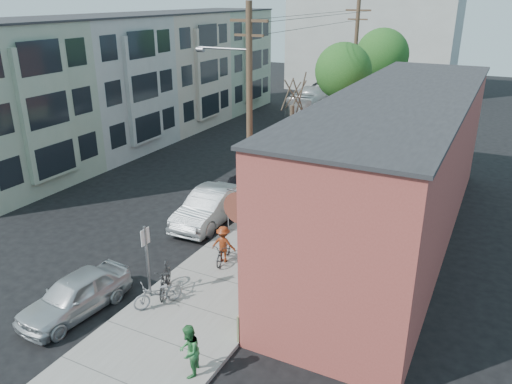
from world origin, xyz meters
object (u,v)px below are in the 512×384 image
at_px(tree_leafy_far, 382,55).
at_px(utility_pole_near, 248,112).
at_px(patron_green, 189,351).
at_px(patio_chair_b, 251,301).
at_px(tree_bare, 291,150).
at_px(car_2, 262,172).
at_px(cyclist, 223,244).
at_px(car_0, 75,295).
at_px(patio_chair_a, 276,269).
at_px(patron_grey, 294,230).
at_px(parked_bike_b, 158,294).
at_px(car_3, 302,145).
at_px(parking_meter_far, 294,167).
at_px(tree_leafy_mid, 343,71).
at_px(parked_bike_a, 165,279).
at_px(parking_meter_near, 228,215).
at_px(car_1, 210,207).
at_px(bus, 315,101).
at_px(sign_post, 147,255).

bearing_deg(tree_leafy_far, utility_pole_near, -91.01).
height_order(tree_leafy_far, patron_green, tree_leafy_far).
relative_size(tree_leafy_far, patio_chair_b, 8.76).
height_order(tree_bare, car_2, tree_bare).
height_order(cyclist, car_0, cyclist).
xyz_separation_m(patio_chair_a, patron_green, (-0.05, -5.84, 0.37)).
height_order(patron_grey, parked_bike_b, patron_grey).
relative_size(tree_bare, cyclist, 3.09).
bearing_deg(car_3, patron_grey, -67.69).
xyz_separation_m(parking_meter_far, car_2, (-1.45, -1.21, -0.19)).
xyz_separation_m(tree_leafy_far, patio_chair_a, (3.16, -27.74, -5.06)).
bearing_deg(patio_chair_a, cyclist, 167.82).
height_order(tree_leafy_mid, parked_bike_a, tree_leafy_mid).
distance_m(parked_bike_a, car_3, 18.25).
relative_size(parking_meter_near, car_1, 0.25).
bearing_deg(bus, car_2, -81.98).
bearing_deg(tree_leafy_far, car_2, -96.18).
bearing_deg(patio_chair_b, patron_grey, 74.83).
height_order(patio_chair_b, car_0, car_0).
xyz_separation_m(patio_chair_a, parked_bike_a, (-3.24, -2.69, 0.12)).
relative_size(cyclist, bus, 0.16).
bearing_deg(patron_green, sign_post, -148.00).
distance_m(sign_post, patio_chair_a, 4.93).
relative_size(parking_meter_near, utility_pole_near, 0.12).
xyz_separation_m(patio_chair_a, patron_grey, (-0.29, 2.37, 0.54)).
bearing_deg(parking_meter_far, parked_bike_b, -86.99).
relative_size(patron_green, car_3, 0.28).
height_order(patron_grey, bus, bus).
xyz_separation_m(sign_post, patron_green, (3.56, -2.71, -0.87)).
bearing_deg(parking_meter_far, car_0, -96.24).
distance_m(utility_pole_near, bus, 23.75).
bearing_deg(utility_pole_near, tree_bare, 84.36).
relative_size(cyclist, car_3, 0.27).
xyz_separation_m(sign_post, tree_leafy_mid, (0.45, 20.32, 3.83)).
relative_size(tree_bare, car_2, 0.88).
bearing_deg(patio_chair_a, parked_bike_b, -136.33).
distance_m(parked_bike_b, bus, 31.36).
relative_size(patio_chair_a, bus, 0.09).
bearing_deg(cyclist, tree_leafy_mid, -97.07).
height_order(patron_green, car_3, patron_green).
bearing_deg(sign_post, car_0, -134.64).
xyz_separation_m(utility_pole_near, tree_bare, (0.41, 4.15, -2.84)).
bearing_deg(parked_bike_a, patron_green, -69.72).
distance_m(parking_meter_far, parked_bike_b, 13.97).
height_order(parking_meter_far, car_0, car_0).
bearing_deg(parked_bike_a, car_2, 74.04).
bearing_deg(car_1, parked_bike_a, -75.04).
height_order(patio_chair_a, parked_bike_b, parked_bike_b).
bearing_deg(car_2, bus, 102.44).
height_order(parking_meter_near, utility_pole_near, utility_pole_near).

